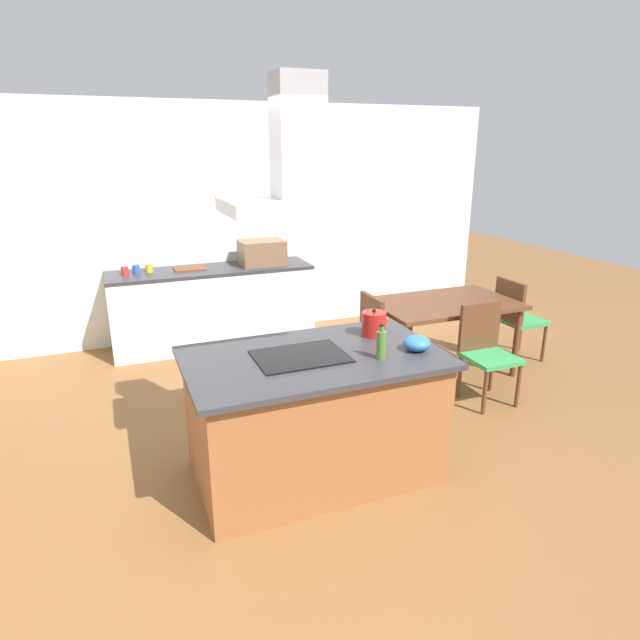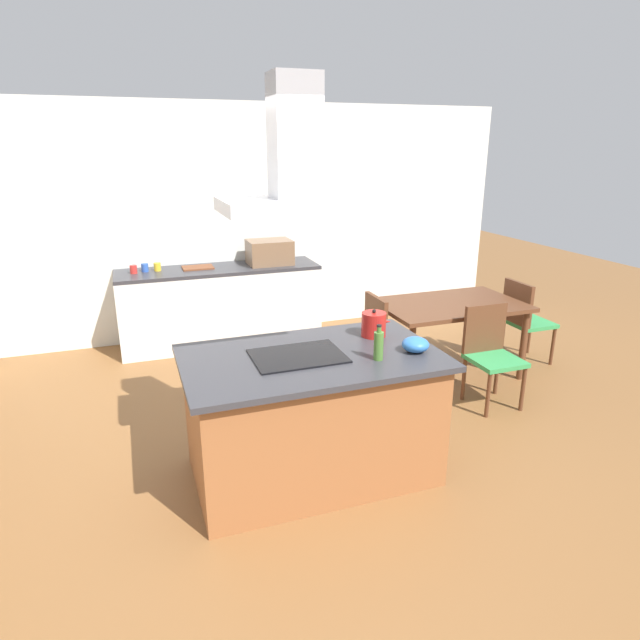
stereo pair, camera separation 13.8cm
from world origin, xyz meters
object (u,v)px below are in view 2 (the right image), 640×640
object	(u,v)px
cutting_board	(198,267)
tea_kettle	(374,324)
coffee_mug_blue	(145,268)
chair_facing_island	(490,349)
cooktop	(298,356)
countertop_microwave	(270,252)
olive_oil_bottle	(379,345)
coffee_mug_yellow	(157,267)
dining_table	(450,311)
chair_at_right_end	(524,317)
chair_at_left_end	(365,337)
mixing_bowl	(415,344)
coffee_mug_red	(133,269)
range_hood	(295,168)

from	to	relation	value
cutting_board	tea_kettle	bearing A→B (deg)	-71.67
coffee_mug_blue	chair_facing_island	size ratio (longest dim) A/B	0.10
cooktop	countertop_microwave	world-z (taller)	countertop_microwave
cooktop	olive_oil_bottle	size ratio (longest dim) A/B	2.51
cooktop	coffee_mug_yellow	size ratio (longest dim) A/B	6.67
dining_table	coffee_mug_blue	bearing A→B (deg)	147.70
chair_at_right_end	chair_at_left_end	xyz separation A→B (m)	(-1.83, 0.00, 0.00)
coffee_mug_blue	chair_at_left_end	xyz separation A→B (m)	(1.86, -1.76, -0.44)
cooktop	chair_at_left_end	size ratio (longest dim) A/B	0.67
mixing_bowl	chair_at_left_end	xyz separation A→B (m)	(0.26, 1.37, -0.44)
chair_at_right_end	coffee_mug_red	bearing A→B (deg)	155.87
mixing_bowl	countertop_microwave	world-z (taller)	countertop_microwave
chair_facing_island	countertop_microwave	bearing A→B (deg)	120.52
cutting_board	chair_facing_island	size ratio (longest dim) A/B	0.38
countertop_microwave	chair_at_right_end	distance (m)	2.90
dining_table	chair_at_right_end	size ratio (longest dim) A/B	1.57
countertop_microwave	range_hood	world-z (taller)	range_hood
tea_kettle	dining_table	world-z (taller)	tea_kettle
range_hood	cutting_board	bearing A→B (deg)	95.04
coffee_mug_red	cutting_board	bearing A→B (deg)	2.07
mixing_bowl	cutting_board	bearing A→B (deg)	108.42
chair_facing_island	range_hood	world-z (taller)	range_hood
olive_oil_bottle	mixing_bowl	xyz separation A→B (m)	(0.30, 0.04, -0.05)
coffee_mug_blue	cutting_board	xyz separation A→B (m)	(0.57, -0.02, -0.04)
cooktop	mixing_bowl	xyz separation A→B (m)	(0.78, -0.18, 0.04)
chair_at_left_end	chair_facing_island	distance (m)	1.13
chair_at_left_end	olive_oil_bottle	bearing A→B (deg)	-111.49
cooktop	chair_at_right_end	distance (m)	3.13
countertop_microwave	coffee_mug_yellow	size ratio (longest dim) A/B	5.56
cutting_board	chair_facing_island	bearing A→B (deg)	-47.34
coffee_mug_yellow	chair_at_right_end	distance (m)	3.99
coffee_mug_red	chair_at_right_end	world-z (taller)	coffee_mug_red
dining_table	chair_at_left_end	bearing A→B (deg)	180.00
dining_table	coffee_mug_yellow	bearing A→B (deg)	146.48
coffee_mug_blue	cooktop	bearing A→B (deg)	-74.35
olive_oil_bottle	chair_facing_island	bearing A→B (deg)	27.08
mixing_bowl	coffee_mug_blue	distance (m)	3.52
cooktop	chair_facing_island	distance (m)	2.06
tea_kettle	coffee_mug_blue	size ratio (longest dim) A/B	2.56
countertop_microwave	range_hood	xyz separation A→B (m)	(-0.57, -2.88, 1.06)
countertop_microwave	range_hood	distance (m)	3.12
tea_kettle	chair_at_left_end	distance (m)	1.17
countertop_microwave	coffee_mug_yellow	xyz separation A→B (m)	(-1.26, 0.07, -0.09)
cutting_board	chair_at_right_end	xyz separation A→B (m)	(3.13, -1.73, -0.40)
coffee_mug_red	chair_at_right_end	distance (m)	4.20
coffee_mug_yellow	dining_table	world-z (taller)	coffee_mug_yellow
coffee_mug_yellow	dining_table	bearing A→B (deg)	-33.52
mixing_bowl	range_hood	size ratio (longest dim) A/B	0.21
chair_facing_island	coffee_mug_blue	bearing A→B (deg)	138.93
olive_oil_bottle	chair_at_right_end	distance (m)	2.82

